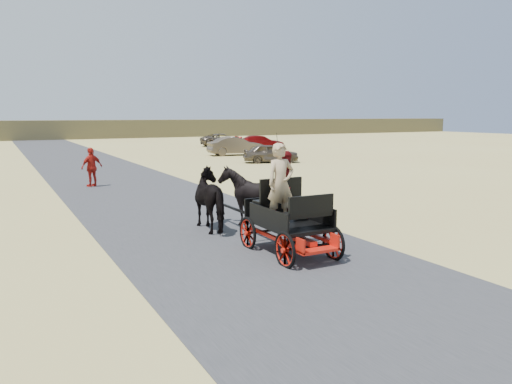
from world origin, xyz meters
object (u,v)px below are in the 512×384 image
horse_left (214,199)px  pedestrian (92,167)px  carriage (289,238)px  car_a (271,153)px  car_d (223,140)px  car_c (261,143)px  horse_right (250,196)px  car_b (236,146)px

horse_left → pedestrian: (-1.48, 10.12, 0.02)m
carriage → car_a: car_a is taller
car_a → carriage: bearing=171.8°
car_a → car_d: (4.23, 17.19, 0.00)m
carriage → horse_left: horse_left is taller
carriage → car_c: 33.63m
carriage → horse_left: 3.09m
horse_right → car_a: bearing=-121.4°
carriage → pedestrian: (-2.03, 13.12, 0.50)m
carriage → pedestrian: bearing=98.8°
horse_left → car_c: size_ratio=0.45×
horse_right → pedestrian: bearing=-75.7°
horse_right → car_d: size_ratio=0.38×
car_b → horse_left: bearing=160.2°
car_a → horse_left: bearing=166.2°
car_a → car_c: size_ratio=0.82×
pedestrian → car_b: size_ratio=0.40×
horse_right → pedestrian: (-2.58, 10.12, 0.01)m
carriage → car_a: bearing=61.5°
carriage → horse_right: size_ratio=1.41×
horse_right → car_c: (14.89, 26.87, -0.20)m
carriage → car_a: size_ratio=0.66×
horse_right → car_c: size_ratio=0.38×
horse_right → car_d: horse_right is taller
car_a → car_b: (0.57, 6.54, 0.10)m
horse_left → car_b: (11.51, 22.68, -0.13)m
car_c → car_d: 6.51m
car_a → car_c: car_c is taller
horse_left → car_d: horse_left is taller
carriage → horse_left: bearing=100.4°
car_d → horse_right: bearing=167.5°
horse_right → car_c: 30.72m
horse_left → car_b: size_ratio=0.46×
horse_left → car_b: horse_left is taller
car_a → car_b: 6.56m
carriage → car_d: (14.63, 36.33, 0.26)m
pedestrian → carriage: bearing=75.2°
carriage → car_c: (15.44, 29.87, 0.29)m
horse_left → pedestrian: 10.23m
horse_left → car_c: bearing=-120.8°
car_d → car_c: bearing=-162.4°
horse_left → car_b: bearing=-116.9°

